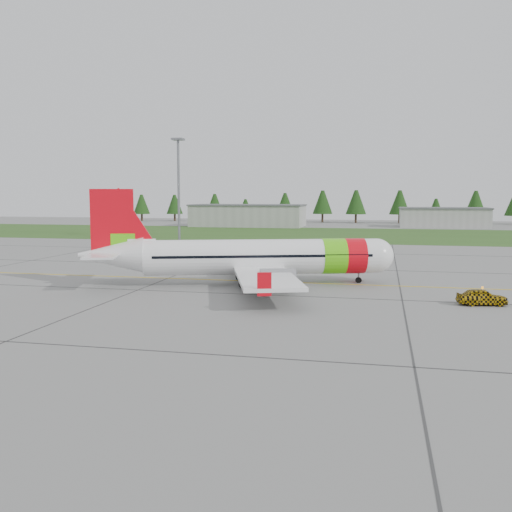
# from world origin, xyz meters

# --- Properties ---
(ground) EXTENTS (320.00, 320.00, 0.00)m
(ground) POSITION_xyz_m (0.00, 0.00, 0.00)
(ground) COLOR gray
(ground) RESTS_ON ground
(aircraft) EXTENTS (31.46, 29.78, 9.82)m
(aircraft) POSITION_xyz_m (-4.64, 5.88, 2.83)
(aircraft) COLOR white
(aircraft) RESTS_ON ground
(follow_me_car) EXTENTS (1.66, 1.86, 4.09)m
(follow_me_car) POSITION_xyz_m (16.46, -0.76, 2.05)
(follow_me_car) COLOR gold
(follow_me_car) RESTS_ON ground
(service_van) EXTENTS (2.17, 2.12, 4.78)m
(service_van) POSITION_xyz_m (-41.74, 50.61, 2.39)
(service_van) COLOR silver
(service_van) RESTS_ON ground
(grass_strip) EXTENTS (320.00, 50.00, 0.03)m
(grass_strip) POSITION_xyz_m (0.00, 82.00, 0.01)
(grass_strip) COLOR #30561E
(grass_strip) RESTS_ON ground
(taxi_guideline) EXTENTS (120.00, 0.25, 0.02)m
(taxi_guideline) POSITION_xyz_m (0.00, 8.00, 0.01)
(taxi_guideline) COLOR gold
(taxi_guideline) RESTS_ON ground
(hangar_west) EXTENTS (32.00, 14.00, 6.00)m
(hangar_west) POSITION_xyz_m (-30.00, 110.00, 3.00)
(hangar_west) COLOR #A8A8A3
(hangar_west) RESTS_ON ground
(hangar_east) EXTENTS (24.00, 12.00, 5.20)m
(hangar_east) POSITION_xyz_m (25.00, 118.00, 2.60)
(hangar_east) COLOR #A8A8A3
(hangar_east) RESTS_ON ground
(floodlight_mast) EXTENTS (0.50, 0.50, 20.00)m
(floodlight_mast) POSITION_xyz_m (-32.00, 58.00, 10.00)
(floodlight_mast) COLOR slate
(floodlight_mast) RESTS_ON ground
(treeline) EXTENTS (160.00, 8.00, 10.00)m
(treeline) POSITION_xyz_m (0.00, 138.00, 5.00)
(treeline) COLOR #1C3F14
(treeline) RESTS_ON ground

